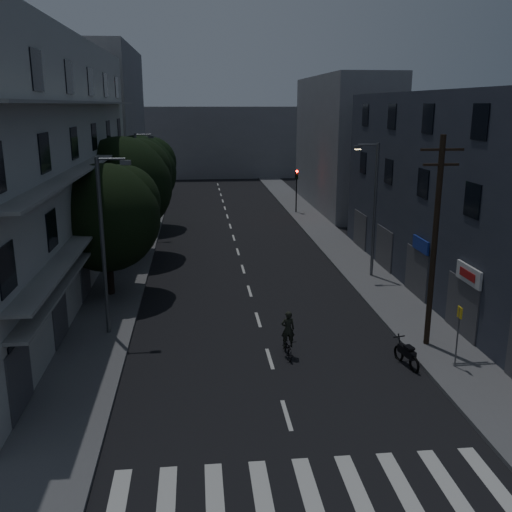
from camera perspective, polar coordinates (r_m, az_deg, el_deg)
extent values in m
plane|color=black|center=(41.65, -1.88, 0.60)|extent=(160.00, 160.00, 0.00)
cube|color=#565659|center=(41.79, -12.19, 0.41)|extent=(3.00, 90.00, 0.15)
cube|color=#565659|center=(42.81, 8.19, 0.95)|extent=(3.00, 90.00, 0.15)
cube|color=beige|center=(16.95, -13.73, -23.00)|extent=(0.50, 3.00, 0.01)
cube|color=beige|center=(16.82, -8.96, -23.06)|extent=(0.50, 3.00, 0.01)
cube|color=beige|center=(16.79, -4.15, -22.97)|extent=(0.50, 3.00, 0.01)
cube|color=beige|center=(16.86, 0.65, -22.74)|extent=(0.50, 3.00, 0.01)
cube|color=beige|center=(17.03, 5.35, -22.37)|extent=(0.50, 3.00, 0.01)
cube|color=beige|center=(17.30, 9.90, -21.88)|extent=(0.50, 3.00, 0.01)
cube|color=beige|center=(17.66, 14.27, -21.29)|extent=(0.50, 3.00, 0.01)
cube|color=beige|center=(18.10, 18.40, -20.62)|extent=(0.50, 3.00, 0.01)
cube|color=beige|center=(18.63, 22.28, -19.90)|extent=(0.50, 3.00, 0.01)
cube|color=beige|center=(20.30, 3.07, -15.59)|extent=(0.15, 2.00, 0.01)
cube|color=beige|center=(24.24, 1.39, -10.23)|extent=(0.15, 2.00, 0.01)
cube|color=beige|center=(28.35, 0.21, -6.38)|extent=(0.15, 2.00, 0.01)
cube|color=beige|center=(32.56, -0.65, -3.52)|extent=(0.15, 2.00, 0.01)
cube|color=beige|center=(36.84, -1.31, -1.31)|extent=(0.15, 2.00, 0.01)
cube|color=beige|center=(41.17, -1.82, 0.43)|extent=(0.15, 2.00, 0.01)
cube|color=beige|center=(45.53, -2.25, 1.84)|extent=(0.15, 2.00, 0.01)
cube|color=beige|center=(49.91, -2.59, 3.00)|extent=(0.15, 2.00, 0.01)
cube|color=beige|center=(54.32, -2.88, 3.98)|extent=(0.15, 2.00, 0.01)
cube|color=beige|center=(58.73, -3.13, 4.81)|extent=(0.15, 2.00, 0.01)
cube|color=beige|center=(63.16, -3.35, 5.52)|extent=(0.15, 2.00, 0.01)
cube|color=beige|center=(67.60, -3.53, 6.14)|extent=(0.15, 2.00, 0.01)
cube|color=beige|center=(72.05, -3.70, 6.68)|extent=(0.15, 2.00, 0.01)
cube|color=beige|center=(76.50, -3.84, 7.16)|extent=(0.15, 2.00, 0.01)
cube|color=#AEAEA9|center=(34.64, -21.51, 8.43)|extent=(6.00, 36.00, 14.00)
cube|color=black|center=(20.96, -22.73, -9.65)|extent=(0.06, 1.60, 1.60)
cube|color=black|center=(26.35, -19.14, -4.30)|extent=(0.06, 1.60, 1.60)
cube|color=black|center=(31.96, -16.82, -0.79)|extent=(0.06, 1.60, 1.60)
cube|color=black|center=(37.69, -15.19, 1.67)|extent=(0.06, 1.60, 1.60)
cube|color=black|center=(43.49, -14.00, 3.47)|extent=(0.06, 1.60, 1.60)
cube|color=black|center=(49.34, -13.09, 4.85)|extent=(0.06, 1.60, 1.60)
cube|color=black|center=(19.91, -23.65, -1.22)|extent=(0.06, 1.60, 1.60)
cube|color=black|center=(25.53, -19.75, 2.50)|extent=(0.06, 1.60, 1.60)
cube|color=black|center=(31.28, -17.25, 4.86)|extent=(0.06, 1.60, 1.60)
cube|color=black|center=(37.12, -15.53, 6.48)|extent=(0.06, 1.60, 1.60)
cube|color=black|center=(43.00, -14.27, 7.65)|extent=(0.06, 1.60, 1.60)
cube|color=black|center=(48.90, -13.31, 8.54)|extent=(0.06, 1.60, 1.60)
cube|color=black|center=(25.08, -20.39, 9.65)|extent=(0.06, 1.60, 1.60)
cube|color=black|center=(30.92, -17.72, 10.71)|extent=(0.06, 1.60, 1.60)
cube|color=black|center=(36.81, -15.88, 11.41)|extent=(0.06, 1.60, 1.60)
cube|color=black|center=(42.73, -14.55, 11.91)|extent=(0.06, 1.60, 1.60)
cube|color=black|center=(48.67, -13.54, 12.28)|extent=(0.06, 1.60, 1.60)
cube|color=black|center=(25.04, -21.08, 16.94)|extent=(0.06, 1.60, 1.60)
cube|color=black|center=(30.89, -18.20, 16.62)|extent=(0.06, 1.60, 1.60)
cube|color=black|center=(36.79, -16.25, 16.38)|extent=(0.06, 1.60, 1.60)
cube|color=black|center=(42.71, -14.84, 16.19)|extent=(0.06, 1.60, 1.60)
cube|color=black|center=(48.65, -13.77, 16.05)|extent=(0.06, 1.60, 1.60)
cube|color=gray|center=(34.31, -15.38, 3.80)|extent=(1.00, 32.40, 0.12)
cube|color=gray|center=(33.87, -15.76, 9.12)|extent=(1.00, 32.40, 0.12)
cube|color=gray|center=(33.73, -16.15, 14.52)|extent=(1.00, 32.40, 0.12)
cube|color=gray|center=(34.50, -15.45, 2.33)|extent=(0.80, 32.40, 0.12)
cube|color=#424247|center=(21.21, -22.54, -11.13)|extent=(0.06, 2.40, 2.40)
cube|color=#424247|center=(26.55, -19.01, -5.53)|extent=(0.06, 2.40, 2.40)
cube|color=#424247|center=(32.12, -16.72, -1.82)|extent=(0.06, 2.40, 2.40)
cube|color=#424247|center=(37.83, -15.12, 0.78)|extent=(0.06, 2.40, 2.40)
cube|color=#424247|center=(43.61, -13.94, 2.70)|extent=(0.06, 2.40, 2.40)
cube|color=#424247|center=(49.45, -13.04, 4.17)|extent=(0.06, 2.40, 2.40)
cube|color=#2E323E|center=(33.17, 20.81, 5.63)|extent=(6.00, 28.00, 11.00)
cube|color=black|center=(26.41, 20.83, 5.23)|extent=(0.06, 1.40, 1.50)
cube|color=black|center=(31.36, 16.37, 6.99)|extent=(0.06, 1.40, 1.50)
cube|color=black|center=(36.47, 13.13, 8.24)|extent=(0.06, 1.40, 1.50)
cube|color=black|center=(41.68, 10.67, 9.16)|extent=(0.06, 1.40, 1.50)
cube|color=black|center=(26.11, 21.51, 12.37)|extent=(0.06, 1.40, 1.50)
cube|color=black|center=(31.11, 16.83, 13.01)|extent=(0.06, 1.40, 1.50)
cube|color=black|center=(36.25, 13.44, 13.42)|extent=(0.06, 1.40, 1.50)
cube|color=black|center=(41.49, 10.90, 13.70)|extent=(0.06, 1.40, 1.50)
cube|color=#424247|center=(27.57, 19.87, -4.84)|extent=(0.06, 3.00, 2.60)
cube|color=#424247|center=(32.35, 15.73, -1.63)|extent=(0.06, 3.00, 2.60)
cube|color=#424247|center=(37.32, 12.67, 0.75)|extent=(0.06, 3.00, 2.60)
cube|color=#424247|center=(42.43, 10.34, 2.57)|extent=(0.06, 3.00, 2.60)
cube|color=silver|center=(26.61, 20.52, -1.76)|extent=(0.12, 2.20, 0.80)
cube|color=#B21414|center=(26.58, 20.36, -1.76)|extent=(0.02, 1.40, 0.36)
cube|color=navy|center=(31.44, 16.15, 1.08)|extent=(0.12, 2.00, 0.70)
cube|color=slate|center=(63.95, -14.57, 12.40)|extent=(6.00, 20.00, 16.00)
cube|color=slate|center=(59.28, 8.69, 11.08)|extent=(6.00, 20.00, 13.00)
cube|color=slate|center=(85.47, -4.16, 11.33)|extent=(24.00, 8.00, 10.00)
cylinder|color=black|center=(32.17, -14.52, -0.35)|extent=(0.44, 0.44, 3.89)
sphere|color=black|center=(31.65, -14.79, 3.72)|extent=(5.83, 5.83, 5.83)
sphere|color=black|center=(32.12, -13.14, 5.30)|extent=(4.08, 4.08, 4.08)
sphere|color=black|center=(31.13, -16.33, 4.25)|extent=(3.79, 3.79, 3.79)
cylinder|color=black|center=(40.00, -12.96, 3.07)|extent=(0.44, 0.44, 4.40)
sphere|color=black|center=(39.56, -13.18, 6.81)|extent=(6.62, 6.62, 6.62)
sphere|color=black|center=(40.17, -11.69, 8.20)|extent=(4.63, 4.63, 4.63)
sphere|color=black|center=(38.96, -14.56, 7.34)|extent=(4.30, 4.30, 4.30)
cylinder|color=black|center=(49.48, -11.48, 5.25)|extent=(0.44, 0.44, 4.18)
sphere|color=black|center=(49.13, -11.63, 8.14)|extent=(6.25, 6.25, 6.25)
sphere|color=black|center=(49.75, -10.51, 9.18)|extent=(4.37, 4.37, 4.37)
sphere|color=black|center=(48.55, -12.66, 8.56)|extent=(4.06, 4.06, 4.06)
cylinder|color=black|center=(55.50, 4.05, 6.02)|extent=(0.12, 0.12, 3.20)
cube|color=black|center=(55.22, 4.09, 8.13)|extent=(0.28, 0.22, 0.90)
sphere|color=#FF0C05|center=(55.04, 4.12, 8.45)|extent=(0.22, 0.22, 0.22)
sphere|color=#3F330C|center=(55.07, 4.11, 8.14)|extent=(0.22, 0.22, 0.22)
sphere|color=black|center=(55.11, 4.11, 7.83)|extent=(0.22, 0.22, 0.22)
cylinder|color=black|center=(56.34, -9.94, 5.97)|extent=(0.12, 0.12, 3.20)
cube|color=black|center=(56.06, -10.03, 8.04)|extent=(0.28, 0.22, 0.90)
sphere|color=black|center=(55.88, -10.06, 8.36)|extent=(0.22, 0.22, 0.22)
sphere|color=#3F330C|center=(55.91, -10.04, 8.05)|extent=(0.22, 0.22, 0.22)
sphere|color=#0CFF26|center=(55.95, -10.03, 7.75)|extent=(0.22, 0.22, 0.22)
cylinder|color=#55595D|center=(26.14, -15.06, 0.79)|extent=(0.18, 0.18, 8.00)
cylinder|color=#55595D|center=(25.42, -14.30, 9.38)|extent=(1.20, 0.10, 0.10)
cube|color=#55595D|center=(25.35, -12.92, 9.11)|extent=(0.45, 0.25, 0.18)
cube|color=#4C4C4C|center=(25.36, -12.91, 8.89)|extent=(0.35, 0.18, 0.04)
cylinder|color=slate|center=(34.83, 11.78, 4.43)|extent=(0.18, 0.18, 8.00)
cylinder|color=slate|center=(34.18, 11.15, 10.87)|extent=(1.20, 0.10, 0.10)
cube|color=slate|center=(34.02, 10.16, 10.65)|extent=(0.45, 0.25, 0.18)
cube|color=#FFD88C|center=(34.03, 10.15, 10.48)|extent=(0.35, 0.18, 0.04)
cylinder|color=#585B60|center=(46.01, -11.74, 6.93)|extent=(0.18, 0.18, 8.00)
cylinder|color=#585B60|center=(45.60, -11.23, 11.82)|extent=(1.20, 0.10, 0.10)
cube|color=#585B60|center=(45.56, -10.46, 11.66)|extent=(0.45, 0.25, 0.18)
cube|color=#4C4C4C|center=(45.56, -10.45, 11.54)|extent=(0.35, 0.18, 0.04)
cylinder|color=black|center=(25.01, 17.41, 1.16)|extent=(0.24, 0.24, 9.00)
cube|color=black|center=(24.43, 18.13, 10.08)|extent=(1.80, 0.10, 0.10)
cube|color=black|center=(24.48, 18.01, 8.68)|extent=(1.50, 0.10, 0.10)
cylinder|color=#595B60|center=(24.08, 19.49, -7.68)|extent=(0.06, 0.06, 2.50)
cube|color=yellow|center=(23.71, 19.71, -5.34)|extent=(0.05, 0.35, 0.45)
torus|color=black|center=(23.90, 15.54, -10.44)|extent=(0.24, 0.69, 0.68)
torus|color=black|center=(24.78, 14.09, -9.40)|extent=(0.24, 0.69, 0.68)
cube|color=black|center=(24.21, 14.85, -9.25)|extent=(0.45, 1.08, 0.34)
cube|color=black|center=(24.00, 15.07, -8.83)|extent=(0.37, 0.48, 0.10)
cylinder|color=black|center=(24.57, 14.21, -8.52)|extent=(0.14, 0.42, 0.81)
cube|color=black|center=(24.53, 14.13, -7.82)|extent=(0.53, 0.14, 0.04)
imported|color=black|center=(24.35, 3.18, -9.06)|extent=(0.62, 1.61, 0.83)
imported|color=black|center=(24.04, 3.21, -7.32)|extent=(0.60, 0.41, 1.60)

